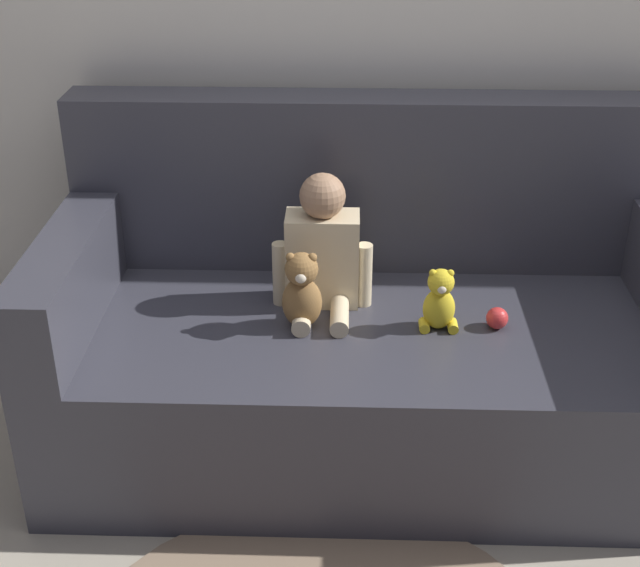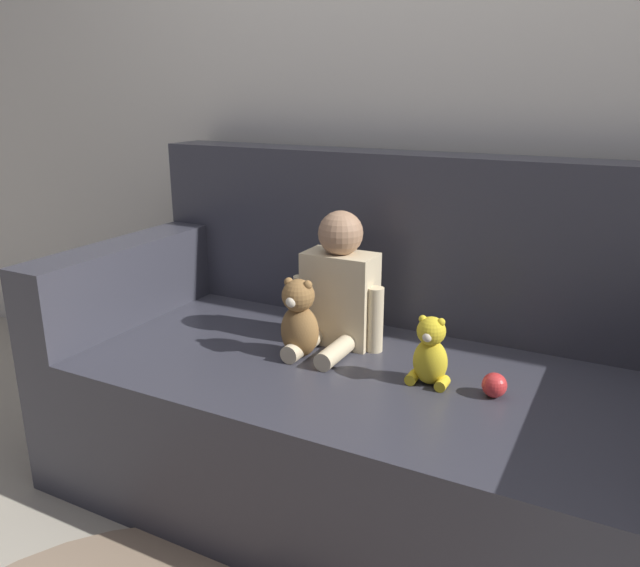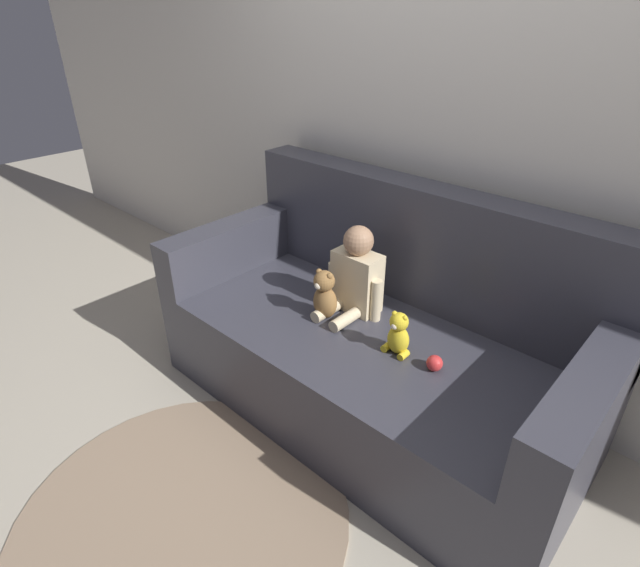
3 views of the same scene
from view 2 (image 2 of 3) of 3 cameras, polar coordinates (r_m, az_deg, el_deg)
The scene contains 7 objects.
ground_plane at distance 2.13m, azimuth 4.56°, elevation -18.76°, with size 12.00×12.00×0.00m, color #B7AD99.
wall_back at distance 2.25m, azimuth 11.34°, elevation 18.26°, with size 8.00×0.05×2.60m.
couch at distance 2.00m, azimuth 5.58°, elevation -9.45°, with size 1.99×0.95×1.05m.
person_baby at distance 1.96m, azimuth 1.67°, elevation -0.62°, with size 0.31×0.30×0.43m.
teddy_bear_brown at distance 1.87m, azimuth -1.92°, elevation -3.23°, with size 0.12×0.11×0.25m.
plush_toy_side at distance 1.74m, azimuth 10.05°, elevation -6.26°, with size 0.12×0.09×0.20m.
toy_ball at distance 1.73m, azimuth 15.65°, elevation -8.93°, with size 0.07×0.07×0.07m.
Camera 2 is at (0.65, -1.59, 1.25)m, focal length 35.00 mm.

